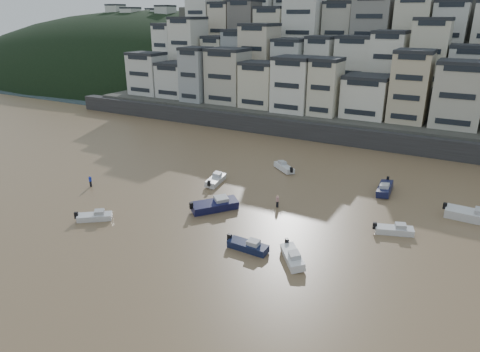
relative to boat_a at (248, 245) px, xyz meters
The scene contains 16 objects.
ground 23.64m from the boat_a, 122.39° to the right, with size 400.00×400.00×0.00m, color #896A4A.
sea_strip 175.16m from the boat_a, 134.45° to the left, with size 340.00×340.00×0.00m, color #445361.
harbor_wall 45.14m from the boat_a, 93.38° to the left, with size 140.00×3.00×3.50m, color #38383A.
hillside 85.80m from the boat_a, 88.60° to the left, with size 141.04×66.00×50.00m.
headland 157.56m from the boat_a, 133.10° to the left, with size 216.00×135.00×53.33m.
boat_a is the anchor object (origin of this frame).
boat_b 5.05m from the boat_a, ahead, with size 5.04×1.65×1.37m, color white, non-canonical shape.
boat_d 17.35m from the boat_a, 41.62° to the left, with size 4.66×1.53×1.27m, color silver, non-canonical shape.
boat_c 10.78m from the boat_a, 141.59° to the left, with size 6.61×2.16×1.80m, color #151642, non-canonical shape.
boat_i 25.42m from the boat_a, 68.21° to the left, with size 5.84×1.91×1.59m, color #14183E, non-canonical shape.
boat_j 20.05m from the boat_a, behind, with size 4.50×1.47×1.23m, color white, non-canonical shape.
boat_g 28.54m from the boat_a, 43.43° to the left, with size 6.84×2.24×1.87m, color silver, non-canonical shape.
boat_f 19.95m from the boat_a, 132.23° to the left, with size 5.32×1.74×1.45m, color silver, non-canonical shape.
boat_h 26.01m from the boat_a, 105.15° to the left, with size 5.01×1.64×1.37m, color silver, non-canonical shape.
person_blue 29.23m from the boat_a, behind, with size 0.44×0.44×1.74m, color #1A2FC5, non-canonical shape.
person_pink 11.71m from the boat_a, 98.96° to the left, with size 0.44×0.44×1.74m, color tan, non-canonical shape.
Camera 1 is at (31.53, -15.52, 23.66)m, focal length 32.00 mm.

